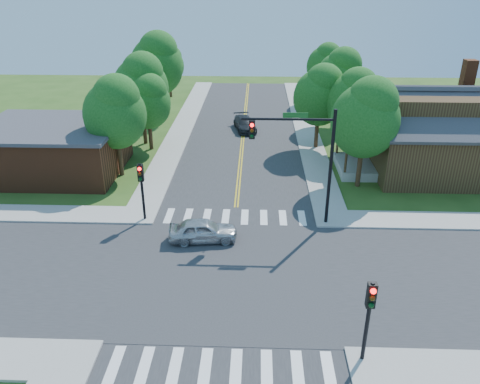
{
  "coord_description": "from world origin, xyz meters",
  "views": [
    {
      "loc": [
        1.26,
        -19.75,
        14.08
      ],
      "look_at": [
        0.33,
        5.31,
        2.2
      ],
      "focal_mm": 35.0,
      "sensor_mm": 36.0,
      "label": 1
    }
  ],
  "objects_px": {
    "signal_mast_ne": "(303,149)",
    "signal_pole_nw": "(141,182)",
    "signal_pole_se": "(370,308)",
    "house_ne": "(442,130)",
    "car_dgrey": "(245,124)",
    "car_silver": "(203,231)"
  },
  "relations": [
    {
      "from": "signal_pole_nw",
      "to": "car_silver",
      "type": "xyz_separation_m",
      "value": [
        3.89,
        -2.28,
        -2.0
      ]
    },
    {
      "from": "signal_mast_ne",
      "to": "car_dgrey",
      "type": "height_order",
      "value": "signal_mast_ne"
    },
    {
      "from": "signal_mast_ne",
      "to": "signal_pole_nw",
      "type": "distance_m",
      "value": 9.76
    },
    {
      "from": "signal_mast_ne",
      "to": "car_dgrey",
      "type": "bearing_deg",
      "value": 101.61
    },
    {
      "from": "house_ne",
      "to": "car_silver",
      "type": "distance_m",
      "value": 20.24
    },
    {
      "from": "signal_pole_se",
      "to": "house_ne",
      "type": "bearing_deg",
      "value": 64.42
    },
    {
      "from": "house_ne",
      "to": "signal_mast_ne",
      "type": "bearing_deg",
      "value": -142.32
    },
    {
      "from": "house_ne",
      "to": "car_dgrey",
      "type": "xyz_separation_m",
      "value": [
        -15.0,
        9.86,
        -2.7
      ]
    },
    {
      "from": "signal_mast_ne",
      "to": "house_ne",
      "type": "relative_size",
      "value": 0.55
    },
    {
      "from": "signal_pole_se",
      "to": "signal_pole_nw",
      "type": "relative_size",
      "value": 1.0
    },
    {
      "from": "car_silver",
      "to": "car_dgrey",
      "type": "xyz_separation_m",
      "value": [
        1.82,
        20.8,
        -0.04
      ]
    },
    {
      "from": "car_silver",
      "to": "signal_mast_ne",
      "type": "bearing_deg",
      "value": -73.71
    },
    {
      "from": "signal_pole_se",
      "to": "signal_pole_nw",
      "type": "height_order",
      "value": "same"
    },
    {
      "from": "signal_mast_ne",
      "to": "signal_pole_se",
      "type": "xyz_separation_m",
      "value": [
        1.69,
        -11.21,
        -2.19
      ]
    },
    {
      "from": "car_silver",
      "to": "signal_pole_se",
      "type": "bearing_deg",
      "value": -146.52
    },
    {
      "from": "signal_pole_nw",
      "to": "car_silver",
      "type": "distance_m",
      "value": 4.93
    },
    {
      "from": "car_dgrey",
      "to": "house_ne",
      "type": "bearing_deg",
      "value": -45.88
    },
    {
      "from": "house_ne",
      "to": "car_silver",
      "type": "xyz_separation_m",
      "value": [
        -16.82,
        -10.94,
        -2.66
      ]
    },
    {
      "from": "house_ne",
      "to": "signal_pole_nw",
      "type": "bearing_deg",
      "value": -157.31
    },
    {
      "from": "signal_pole_se",
      "to": "car_dgrey",
      "type": "distance_m",
      "value": 30.29
    },
    {
      "from": "signal_pole_nw",
      "to": "car_silver",
      "type": "relative_size",
      "value": 0.94
    },
    {
      "from": "signal_pole_se",
      "to": "car_dgrey",
      "type": "xyz_separation_m",
      "value": [
        -5.49,
        29.72,
        -2.04
      ]
    }
  ]
}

